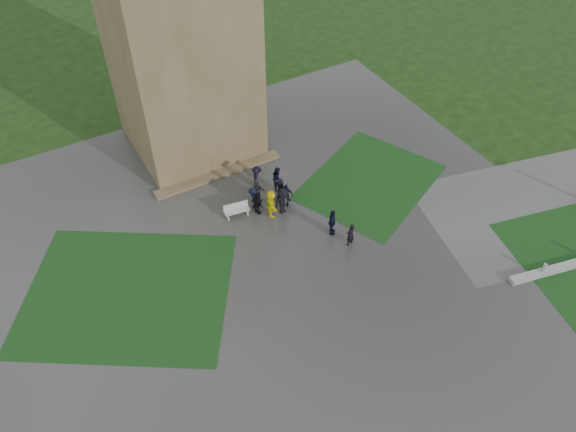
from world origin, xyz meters
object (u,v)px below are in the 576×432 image
bench (237,210)px  tower (176,23)px  pedestrian_mid (332,222)px  pedestrian_near (351,235)px

bench → tower: bearing=93.9°
tower → bench: size_ratio=10.97×
bench → pedestrian_mid: bearing=-36.2°
pedestrian_mid → tower: bearing=50.1°
bench → pedestrian_mid: 6.04m
tower → bench: 12.04m
bench → pedestrian_mid: (4.32, -4.20, 0.44)m
tower → pedestrian_near: tower is taller
bench → pedestrian_near: 7.29m
bench → pedestrian_mid: pedestrian_mid is taller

